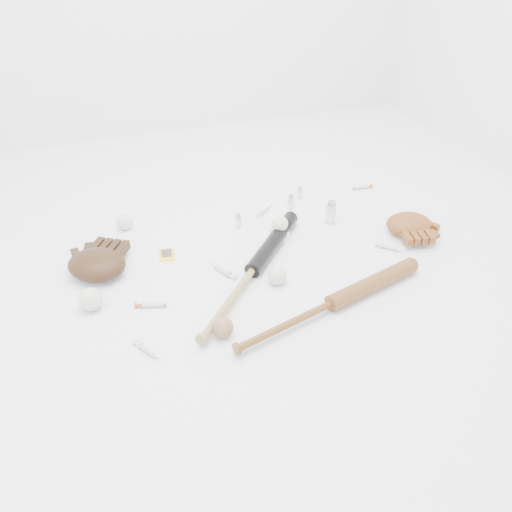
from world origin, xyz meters
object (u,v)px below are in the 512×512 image
object	(u,v)px
bat_wood	(332,303)
glove_dark	(97,264)
pedestal	(279,234)
bat_dark	(253,270)

from	to	relation	value
bat_wood	glove_dark	size ratio (longest dim) A/B	3.16
bat_wood	glove_dark	distance (m)	0.90
bat_wood	pedestal	world-z (taller)	bat_wood
glove_dark	pedestal	distance (m)	0.75
bat_dark	pedestal	size ratio (longest dim) A/B	13.00
bat_dark	bat_wood	bearing A→B (deg)	-100.75
bat_dark	pedestal	distance (m)	0.29
pedestal	glove_dark	bearing A→B (deg)	-179.61
glove_dark	pedestal	bearing A→B (deg)	31.42
bat_wood	pedestal	size ratio (longest dim) A/B	12.66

